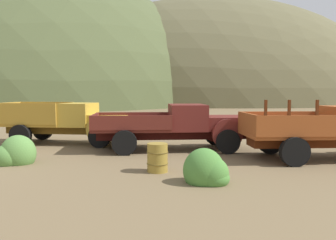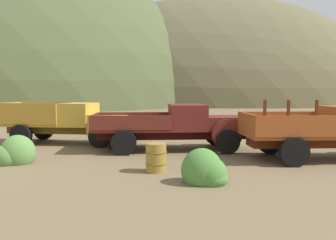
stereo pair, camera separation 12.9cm
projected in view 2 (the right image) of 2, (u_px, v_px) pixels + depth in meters
hill_far_right at (37, 103)px, 75.81m from camera, size 77.22×82.23×55.91m
hill_distant at (209, 102)px, 76.37m from camera, size 74.64×54.30×44.28m
truck_faded_yellow at (76, 122)px, 16.04m from camera, size 6.08×2.61×1.91m
truck_oxblood at (185, 126)px, 14.35m from camera, size 6.77×3.21×1.89m
oil_drum_spare at (156, 158)px, 10.39m from camera, size 0.66×0.66×0.87m
bush_back_edge at (15, 154)px, 11.63m from camera, size 1.35×1.16×1.24m
bush_lone_scrub at (206, 173)px, 9.09m from camera, size 1.23×1.00×1.20m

